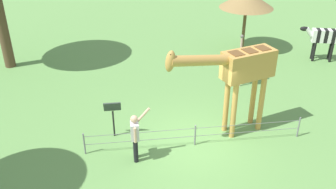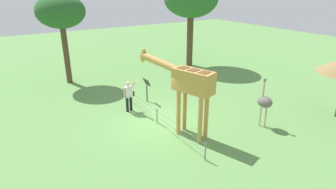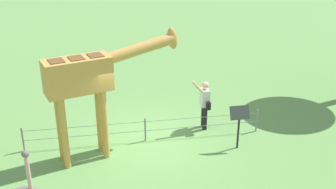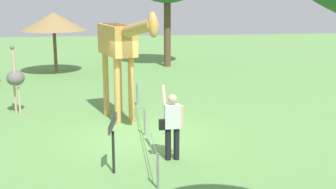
% 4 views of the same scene
% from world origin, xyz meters
% --- Properties ---
extents(ground_plane, '(60.00, 60.00, 0.00)m').
position_xyz_m(ground_plane, '(0.00, 0.00, 0.00)').
color(ground_plane, '#60934C').
extents(giraffe, '(3.75, 1.63, 3.42)m').
position_xyz_m(giraffe, '(-1.47, -0.52, 2.31)').
color(giraffe, '#C69347').
rests_on(giraffe, ground_plane).
extents(visitor, '(0.61, 0.58, 1.72)m').
position_xyz_m(visitor, '(1.93, 0.55, 0.90)').
color(visitor, black).
rests_on(visitor, ground_plane).
extents(ostrich, '(0.70, 0.56, 2.25)m').
position_xyz_m(ostrich, '(-2.77, -3.87, 1.18)').
color(ostrich, '#CC9E93').
rests_on(ostrich, ground_plane).
extents(tree_northeast, '(2.94, 2.94, 5.54)m').
position_xyz_m(tree_northeast, '(8.16, 1.96, 4.45)').
color(tree_northeast, brown).
rests_on(tree_northeast, ground_plane).
extents(info_sign, '(0.56, 0.21, 1.32)m').
position_xyz_m(info_sign, '(2.58, -0.81, 0.95)').
color(info_sign, black).
rests_on(info_sign, ground_plane).
extents(wire_fence, '(7.05, 0.05, 0.75)m').
position_xyz_m(wire_fence, '(0.00, 0.06, 0.40)').
color(wire_fence, slate).
rests_on(wire_fence, ground_plane).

